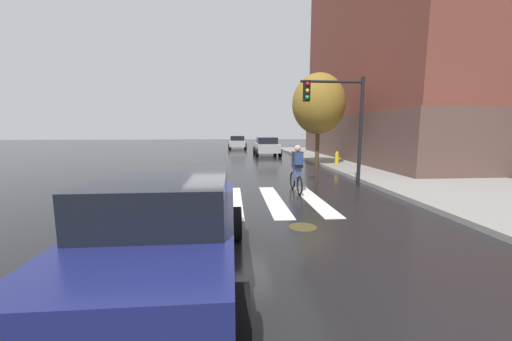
{
  "coord_description": "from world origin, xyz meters",
  "views": [
    {
      "loc": [
        0.1,
        -8.8,
        2.21
      ],
      "look_at": [
        0.91,
        1.0,
        0.82
      ],
      "focal_mm": 20.22,
      "sensor_mm": 36.0,
      "label": 1
    }
  ],
  "objects_px": {
    "sedan_near": "(169,227)",
    "fire_hydrant": "(337,158)",
    "cyclist": "(297,169)",
    "traffic_light_near": "(340,113)",
    "manhole_cover": "(303,227)",
    "sedan_far": "(238,142)",
    "street_tree_near": "(319,104)",
    "sedan_mid": "(267,146)"
  },
  "relations": [
    {
      "from": "sedan_far",
      "to": "traffic_light_near",
      "type": "bearing_deg",
      "value": -81.43
    },
    {
      "from": "fire_hydrant",
      "to": "street_tree_near",
      "type": "distance_m",
      "value": 3.41
    },
    {
      "from": "cyclist",
      "to": "street_tree_near",
      "type": "distance_m",
      "value": 8.33
    },
    {
      "from": "fire_hydrant",
      "to": "street_tree_near",
      "type": "relative_size",
      "value": 0.14
    },
    {
      "from": "sedan_mid",
      "to": "cyclist",
      "type": "xyz_separation_m",
      "value": [
        -0.74,
        -15.14,
        0.03
      ]
    },
    {
      "from": "sedan_mid",
      "to": "sedan_far",
      "type": "xyz_separation_m",
      "value": [
        -2.36,
        8.97,
        -0.03
      ]
    },
    {
      "from": "sedan_near",
      "to": "fire_hydrant",
      "type": "relative_size",
      "value": 5.91
    },
    {
      "from": "sedan_near",
      "to": "cyclist",
      "type": "height_order",
      "value": "cyclist"
    },
    {
      "from": "traffic_light_near",
      "to": "street_tree_near",
      "type": "height_order",
      "value": "street_tree_near"
    },
    {
      "from": "sedan_near",
      "to": "street_tree_near",
      "type": "relative_size",
      "value": 0.83
    },
    {
      "from": "traffic_light_near",
      "to": "fire_hydrant",
      "type": "height_order",
      "value": "traffic_light_near"
    },
    {
      "from": "sedan_far",
      "to": "street_tree_near",
      "type": "height_order",
      "value": "street_tree_near"
    },
    {
      "from": "manhole_cover",
      "to": "traffic_light_near",
      "type": "distance_m",
      "value": 5.99
    },
    {
      "from": "fire_hydrant",
      "to": "manhole_cover",
      "type": "bearing_deg",
      "value": -113.95
    },
    {
      "from": "sedan_near",
      "to": "street_tree_near",
      "type": "distance_m",
      "value": 14.67
    },
    {
      "from": "cyclist",
      "to": "traffic_light_near",
      "type": "xyz_separation_m",
      "value": [
        1.86,
        0.99,
        2.02
      ]
    },
    {
      "from": "manhole_cover",
      "to": "sedan_near",
      "type": "height_order",
      "value": "sedan_near"
    },
    {
      "from": "fire_hydrant",
      "to": "cyclist",
      "type": "bearing_deg",
      "value": -120.06
    },
    {
      "from": "sedan_far",
      "to": "traffic_light_near",
      "type": "xyz_separation_m",
      "value": [
        3.48,
        -23.12,
        2.08
      ]
    },
    {
      "from": "traffic_light_near",
      "to": "fire_hydrant",
      "type": "xyz_separation_m",
      "value": [
        2.17,
        5.99,
        -2.33
      ]
    },
    {
      "from": "sedan_mid",
      "to": "cyclist",
      "type": "relative_size",
      "value": 2.68
    },
    {
      "from": "sedan_near",
      "to": "sedan_mid",
      "type": "bearing_deg",
      "value": 79.37
    },
    {
      "from": "sedan_near",
      "to": "traffic_light_near",
      "type": "distance_m",
      "value": 8.69
    },
    {
      "from": "sedan_mid",
      "to": "fire_hydrant",
      "type": "bearing_deg",
      "value": -68.04
    },
    {
      "from": "sedan_near",
      "to": "sedan_far",
      "type": "relative_size",
      "value": 1.04
    },
    {
      "from": "sedan_far",
      "to": "fire_hydrant",
      "type": "distance_m",
      "value": 18.05
    },
    {
      "from": "manhole_cover",
      "to": "traffic_light_near",
      "type": "bearing_deg",
      "value": 61.18
    },
    {
      "from": "sedan_near",
      "to": "street_tree_near",
      "type": "xyz_separation_m",
      "value": [
        6.07,
        13.03,
        2.92
      ]
    },
    {
      "from": "sedan_far",
      "to": "street_tree_near",
      "type": "relative_size",
      "value": 0.8
    },
    {
      "from": "sedan_mid",
      "to": "street_tree_near",
      "type": "height_order",
      "value": "street_tree_near"
    },
    {
      "from": "street_tree_near",
      "to": "manhole_cover",
      "type": "bearing_deg",
      "value": -108.12
    },
    {
      "from": "traffic_light_near",
      "to": "cyclist",
      "type": "bearing_deg",
      "value": -152.1
    },
    {
      "from": "traffic_light_near",
      "to": "street_tree_near",
      "type": "distance_m",
      "value": 6.41
    },
    {
      "from": "traffic_light_near",
      "to": "street_tree_near",
      "type": "bearing_deg",
      "value": 80.73
    },
    {
      "from": "sedan_mid",
      "to": "traffic_light_near",
      "type": "xyz_separation_m",
      "value": [
        1.12,
        -14.15,
        2.05
      ]
    },
    {
      "from": "sedan_far",
      "to": "fire_hydrant",
      "type": "relative_size",
      "value": 5.67
    },
    {
      "from": "manhole_cover",
      "to": "fire_hydrant",
      "type": "bearing_deg",
      "value": 66.05
    },
    {
      "from": "sedan_far",
      "to": "sedan_near",
      "type": "bearing_deg",
      "value": -93.0
    },
    {
      "from": "sedan_mid",
      "to": "traffic_light_near",
      "type": "distance_m",
      "value": 14.34
    },
    {
      "from": "cyclist",
      "to": "traffic_light_near",
      "type": "height_order",
      "value": "traffic_light_near"
    },
    {
      "from": "manhole_cover",
      "to": "cyclist",
      "type": "xyz_separation_m",
      "value": [
        0.67,
        3.62,
        0.84
      ]
    },
    {
      "from": "manhole_cover",
      "to": "cyclist",
      "type": "relative_size",
      "value": 0.37
    }
  ]
}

